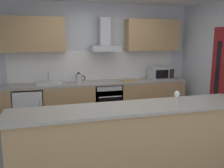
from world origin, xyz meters
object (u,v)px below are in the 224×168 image
at_px(range_hood, 105,41).
at_px(chopping_board, 129,80).
at_px(microwave, 161,73).
at_px(sink, 49,83).
at_px(oven, 106,101).
at_px(wine_glass, 177,95).
at_px(kettle, 79,78).
at_px(refrigerator, 29,108).

bearing_deg(range_hood, chopping_board, -16.54).
bearing_deg(microwave, chopping_board, 179.69).
bearing_deg(sink, oven, -0.52).
relative_size(sink, wine_glass, 2.81).
relative_size(range_hood, chopping_board, 2.12).
xyz_separation_m(sink, wine_glass, (1.65, -2.19, 0.15)).
bearing_deg(chopping_board, kettle, -179.49).
relative_size(oven, kettle, 2.77).
distance_m(oven, chopping_board, 0.69).
relative_size(oven, microwave, 1.60).
bearing_deg(sink, kettle, -4.19).
relative_size(refrigerator, wine_glass, 4.78).
bearing_deg(chopping_board, wine_glass, -92.22).
height_order(oven, refrigerator, oven).
relative_size(refrigerator, chopping_board, 2.50).
xyz_separation_m(wine_glass, chopping_board, (0.08, 2.16, -0.16)).
height_order(refrigerator, microwave, microwave).
xyz_separation_m(kettle, chopping_board, (1.12, 0.01, -0.09)).
relative_size(microwave, wine_glass, 2.81).
height_order(sink, range_hood, range_hood).
height_order(oven, wine_glass, wine_glass).
distance_m(kettle, range_hood, 1.00).
distance_m(oven, sink, 1.31).
relative_size(kettle, chopping_board, 0.85).
relative_size(oven, sink, 1.60).
height_order(sink, chopping_board, sink).
bearing_deg(oven, refrigerator, -179.90).
bearing_deg(oven, kettle, -176.83).
height_order(range_hood, chopping_board, range_hood).
bearing_deg(microwave, sink, 179.11).
distance_m(refrigerator, wine_glass, 3.07).
relative_size(sink, range_hood, 0.69).
xyz_separation_m(microwave, sink, (-2.51, 0.04, -0.12)).
bearing_deg(refrigerator, sink, 1.91).
bearing_deg(kettle, range_hood, 15.01).
height_order(oven, sink, sink).
distance_m(microwave, kettle, 1.90).
relative_size(refrigerator, microwave, 1.70).
bearing_deg(kettle, microwave, 0.18).
bearing_deg(chopping_board, oven, 177.37).
xyz_separation_m(refrigerator, range_hood, (1.63, 0.13, 1.36)).
relative_size(oven, wine_glass, 4.50).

